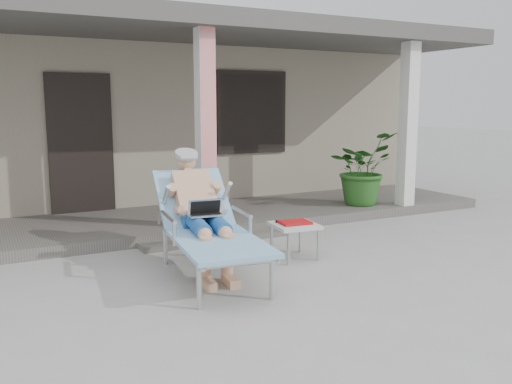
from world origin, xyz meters
TOP-DOWN VIEW (x-y plane):
  - ground at (0.00, 0.00)m, footprint 60.00×60.00m
  - house at (0.00, 6.50)m, footprint 10.40×5.40m
  - porch_deck at (0.00, 3.00)m, footprint 10.00×2.00m
  - porch_overhang at (0.00, 2.95)m, footprint 10.00×2.30m
  - porch_step at (0.00, 1.85)m, footprint 2.00×0.30m
  - lounger at (-0.60, 0.74)m, footprint 1.01×2.17m
  - side_table at (0.52, 0.73)m, footprint 0.55×0.55m
  - potted_palm at (2.91, 2.55)m, footprint 1.32×1.23m

SIDE VIEW (x-z plane):
  - ground at x=0.00m, z-range 0.00..0.00m
  - porch_step at x=0.00m, z-range 0.00..0.07m
  - porch_deck at x=0.00m, z-range 0.00..0.15m
  - side_table at x=0.52m, z-range 0.15..0.60m
  - potted_palm at x=2.91m, z-range 0.15..1.35m
  - lounger at x=-0.60m, z-range 0.16..1.54m
  - house at x=0.00m, z-range 0.02..3.32m
  - porch_overhang at x=0.00m, z-range 1.36..4.21m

